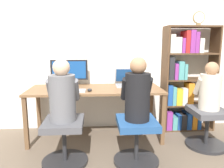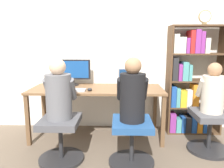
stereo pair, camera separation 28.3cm
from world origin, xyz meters
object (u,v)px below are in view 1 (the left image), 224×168
at_px(person_at_monitor, 62,94).
at_px(bookshelf, 184,82).
at_px(desktop_monitor, 69,72).
at_px(office_chair_side, 207,125).
at_px(desk_clock, 199,18).
at_px(office_chair_right, 137,138).
at_px(person_near_shelf, 210,89).
at_px(person_at_laptop, 137,93).
at_px(office_chair_left, 64,139).
at_px(laptop, 126,82).
at_px(keyboard, 69,91).

distance_m(person_at_monitor, bookshelf, 1.88).
bearing_deg(desktop_monitor, office_chair_side, -18.54).
relative_size(bookshelf, desk_clock, 8.20).
height_order(office_chair_right, person_near_shelf, person_near_shelf).
xyz_separation_m(person_at_laptop, desk_clock, (1.01, 0.83, 0.86)).
height_order(office_chair_right, office_chair_side, same).
xyz_separation_m(office_chair_left, person_near_shelf, (1.76, 0.28, 0.48)).
relative_size(office_chair_right, bookshelf, 0.32).
xyz_separation_m(office_chair_right, office_chair_side, (0.97, 0.32, 0.00)).
relative_size(laptop, person_at_monitor, 0.57).
bearing_deg(person_at_laptop, desk_clock, 39.62).
distance_m(desktop_monitor, office_chair_left, 1.08).
bearing_deg(person_near_shelf, laptop, 149.52).
height_order(keyboard, desk_clock, desk_clock).
height_order(laptop, person_at_monitor, person_at_monitor).
xyz_separation_m(office_chair_left, bookshelf, (1.67, 0.86, 0.46)).
bearing_deg(office_chair_right, person_near_shelf, 18.38).
height_order(office_chair_right, bookshelf, bookshelf).
relative_size(person_at_laptop, office_chair_side, 1.33).
distance_m(person_at_monitor, person_near_shelf, 1.79).
bearing_deg(person_at_laptop, laptop, 89.97).
height_order(keyboard, bookshelf, bookshelf).
bearing_deg(desk_clock, person_near_shelf, -94.13).
xyz_separation_m(person_at_monitor, person_near_shelf, (1.76, 0.27, -0.03)).
height_order(office_chair_left, office_chair_side, same).
relative_size(office_chair_right, office_chair_side, 1.00).
bearing_deg(person_near_shelf, person_at_laptop, -161.89).
distance_m(bookshelf, office_chair_side, 0.75).
xyz_separation_m(desktop_monitor, laptop, (0.82, -0.02, -0.15)).
height_order(desktop_monitor, person_near_shelf, person_near_shelf).
bearing_deg(office_chair_left, office_chair_side, 8.83).
height_order(office_chair_left, person_near_shelf, person_near_shelf).
bearing_deg(desk_clock, desktop_monitor, 177.53).
bearing_deg(desk_clock, laptop, 176.92).
height_order(desktop_monitor, person_at_monitor, person_at_monitor).
height_order(keyboard, office_chair_left, keyboard).
xyz_separation_m(desktop_monitor, office_chair_left, (0.03, -0.87, -0.63)).
xyz_separation_m(keyboard, office_chair_side, (1.76, -0.20, -0.44)).
xyz_separation_m(laptop, keyboard, (-0.79, -0.37, -0.04)).
relative_size(office_chair_left, person_at_monitor, 0.77).
bearing_deg(keyboard, office_chair_left, -91.03).
height_order(person_at_laptop, office_chair_side, person_at_laptop).
height_order(office_chair_right, desk_clock, desk_clock).
distance_m(desktop_monitor, person_at_monitor, 0.88).
relative_size(laptop, bookshelf, 0.24).
xyz_separation_m(keyboard, bookshelf, (1.66, 0.39, 0.03)).
relative_size(office_chair_left, desk_clock, 2.66).
relative_size(laptop, office_chair_side, 0.74).
height_order(desktop_monitor, office_chair_right, desktop_monitor).
bearing_deg(office_chair_side, desk_clock, 85.90).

